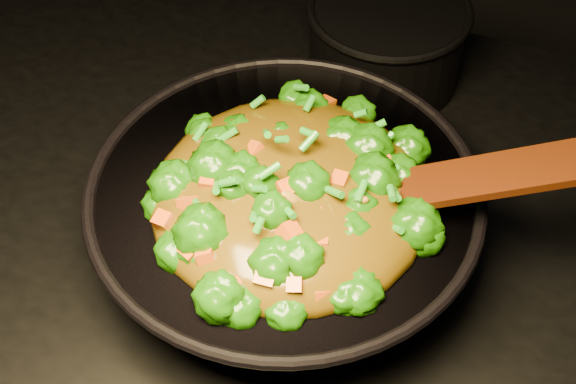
% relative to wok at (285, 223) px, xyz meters
% --- Properties ---
extents(wok, '(0.46, 0.46, 0.11)m').
position_rel_wok_xyz_m(wok, '(0.00, 0.00, 0.00)').
color(wok, black).
rests_on(wok, stovetop).
extents(stir_fry, '(0.27, 0.27, 0.09)m').
position_rel_wok_xyz_m(stir_fry, '(0.01, -0.01, 0.10)').
color(stir_fry, '#1C5E06').
rests_on(stir_fry, wok).
extents(spatula, '(0.31, 0.12, 0.13)m').
position_rel_wok_xyz_m(spatula, '(0.17, 0.03, 0.11)').
color(spatula, '#381A07').
rests_on(spatula, wok).
extents(back_pot, '(0.23, 0.23, 0.11)m').
position_rel_wok_xyz_m(back_pot, '(0.02, 0.32, 0.00)').
color(back_pot, black).
rests_on(back_pot, stovetop).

